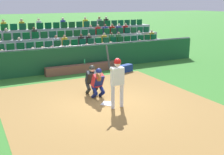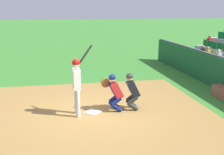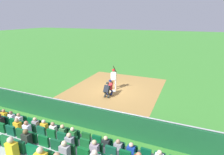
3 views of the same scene
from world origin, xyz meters
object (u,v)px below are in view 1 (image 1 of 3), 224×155
home_plate_marker (108,103)px  home_plate_umpire (92,78)px  equipment_duffel_bag (125,68)px  water_bottle_on_bench (85,62)px  catcher_crouching (98,81)px  batter_at_plate (117,77)px  dugout_bench (82,68)px

home_plate_marker → home_plate_umpire: 1.51m
home_plate_marker → home_plate_umpire: (0.07, -1.34, 0.68)m
equipment_duffel_bag → home_plate_marker: bearing=34.2°
home_plate_marker → home_plate_umpire: size_ratio=0.34×
home_plate_umpire → water_bottle_on_bench: bearing=-107.7°
equipment_duffel_bag → catcher_crouching: bearing=28.0°
batter_at_plate → water_bottle_on_bench: bearing=-100.0°
batter_at_plate → equipment_duffel_bag: bearing=-122.8°
water_bottle_on_bench → batter_at_plate: bearing=80.0°
dugout_bench → equipment_duffel_bag: bearing=154.7°
home_plate_marker → batter_at_plate: size_ratio=0.20×
dugout_bench → water_bottle_on_bench: bearing=-161.7°
home_plate_umpire → water_bottle_on_bench: size_ratio=4.79×
equipment_duffel_bag → home_plate_umpire: bearing=22.1°
catcher_crouching → home_plate_umpire: bearing=-88.4°
home_plate_umpire → dugout_bench: size_ratio=0.31×
dugout_bench → water_bottle_on_bench: size_ratio=15.27×
dugout_bench → equipment_duffel_bag: dugout_bench is taller
dugout_bench → water_bottle_on_bench: (-0.17, -0.06, 0.35)m
catcher_crouching → equipment_duffel_bag: bearing=-133.2°
dugout_bench → home_plate_marker: bearing=79.3°
water_bottle_on_bench → home_plate_marker: bearing=77.6°
batter_at_plate → home_plate_umpire: batter_at_plate is taller
batter_at_plate → equipment_duffel_bag: (-2.94, -4.56, -0.97)m
home_plate_marker → water_bottle_on_bench: 5.27m
home_plate_umpire → home_plate_marker: bearing=93.1°
catcher_crouching → equipment_duffel_bag: 4.59m
home_plate_marker → water_bottle_on_bench: water_bottle_on_bench is taller
batter_at_plate → home_plate_umpire: size_ratio=1.76×
home_plate_umpire → water_bottle_on_bench: (-1.20, -3.77, -0.12)m
home_plate_marker → dugout_bench: size_ratio=0.11×
water_bottle_on_bench → home_plate_umpire: bearing=72.3°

